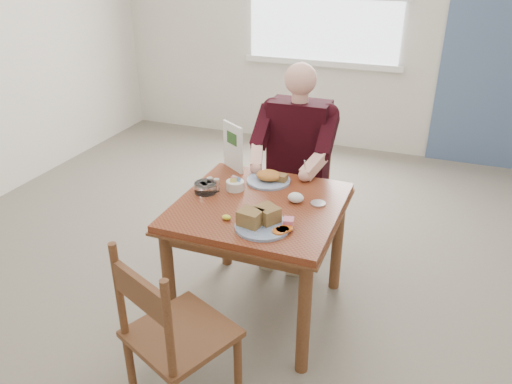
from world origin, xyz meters
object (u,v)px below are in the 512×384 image
at_px(diner, 296,150).
at_px(chair_near, 173,337).
at_px(table, 259,220).
at_px(chair_far, 298,188).
at_px(far_plate, 270,178).
at_px(near_plate, 262,220).

bearing_deg(diner, chair_near, -93.27).
distance_m(table, chair_near, 0.88).
xyz_separation_m(chair_far, far_plate, (-0.04, -0.51, 0.30)).
xyz_separation_m(table, near_plate, (0.10, -0.24, 0.15)).
xyz_separation_m(chair_far, near_plate, (0.10, -1.04, 0.31)).
relative_size(table, near_plate, 2.54).
bearing_deg(near_plate, chair_far, 95.77).
height_order(chair_far, far_plate, chair_far).
relative_size(table, chair_near, 0.97).
xyz_separation_m(diner, near_plate, (0.10, -0.95, -0.03)).
bearing_deg(far_plate, near_plate, -74.73).
height_order(diner, far_plate, diner).
relative_size(table, chair_far, 0.97).
bearing_deg(table, far_plate, 97.76).
relative_size(chair_near, diner, 0.69).
bearing_deg(chair_far, near_plate, -84.23).
relative_size(chair_near, far_plate, 3.27).
bearing_deg(table, chair_far, 90.00).
relative_size(chair_far, near_plate, 2.62).
distance_m(diner, far_plate, 0.43).
bearing_deg(chair_far, table, -90.00).
relative_size(near_plate, far_plate, 1.24).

